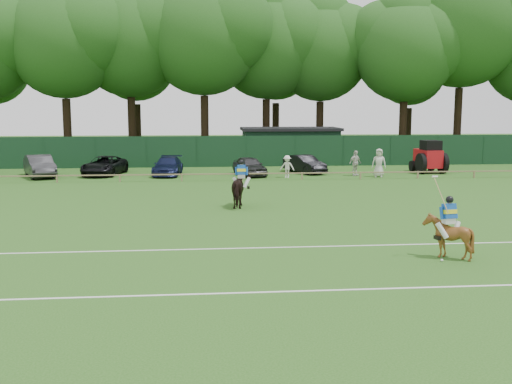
{
  "coord_description": "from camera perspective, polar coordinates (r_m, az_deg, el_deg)",
  "views": [
    {
      "loc": [
        -1.78,
        -21.31,
        4.95
      ],
      "look_at": [
        0.5,
        3.0,
        1.4
      ],
      "focal_mm": 42.0,
      "sensor_mm": 36.0,
      "label": 1
    }
  ],
  "objects": [
    {
      "name": "suv_black",
      "position": [
        44.13,
        -14.24,
        2.45
      ],
      "size": [
        3.09,
        5.16,
        1.34
      ],
      "primitive_type": "imported",
      "rotation": [
        0.0,
        0.0,
        -0.19
      ],
      "color": "black",
      "rests_on": "ground"
    },
    {
      "name": "tree_row",
      "position": [
        56.66,
        -1.51,
        3.25
      ],
      "size": [
        96.0,
        12.0,
        21.0
      ],
      "primitive_type": null,
      "color": "#26561C",
      "rests_on": "ground"
    },
    {
      "name": "rider_dark",
      "position": [
        29.17,
        -1.4,
        1.82
      ],
      "size": [
        0.94,
        0.4,
        1.41
      ],
      "rotation": [
        0.0,
        0.0,
        3.06
      ],
      "color": "silver",
      "rests_on": "ground"
    },
    {
      "name": "polo_ball",
      "position": [
        20.11,
        17.28,
        -6.23
      ],
      "size": [
        0.09,
        0.09,
        0.09
      ],
      "primitive_type": "sphere",
      "color": "silver",
      "rests_on": "ground"
    },
    {
      "name": "estate_black",
      "position": [
        44.21,
        4.65,
        2.67
      ],
      "size": [
        2.91,
        4.21,
        1.31
      ],
      "primitive_type": "imported",
      "rotation": [
        0.0,
        0.0,
        0.42
      ],
      "color": "black",
      "rests_on": "ground"
    },
    {
      "name": "spectator_right",
      "position": [
        42.42,
        11.63,
        2.74
      ],
      "size": [
        1.1,
        0.87,
        1.97
      ],
      "primitive_type": "imported",
      "rotation": [
        0.0,
        0.0,
        -0.28
      ],
      "color": "beige",
      "rests_on": "ground"
    },
    {
      "name": "spectator_mid",
      "position": [
        42.9,
        9.43,
        2.73
      ],
      "size": [
        1.13,
        0.9,
        1.79
      ],
      "primitive_type": "imported",
      "rotation": [
        0.0,
        0.0,
        0.52
      ],
      "color": "silver",
      "rests_on": "ground"
    },
    {
      "name": "rider_chestnut",
      "position": [
        20.33,
        17.91,
        -2.15
      ],
      "size": [
        0.96,
        0.53,
        2.05
      ],
      "rotation": [
        0.0,
        0.0,
        3.33
      ],
      "color": "silver",
      "rests_on": "ground"
    },
    {
      "name": "utility_shed",
      "position": [
        52.01,
        3.27,
        4.49
      ],
      "size": [
        8.4,
        4.4,
        3.04
      ],
      "color": "#14331E",
      "rests_on": "ground"
    },
    {
      "name": "pitch_lines",
      "position": [
        18.57,
        0.34,
        -7.16
      ],
      "size": [
        60.0,
        5.1,
        0.01
      ],
      "color": "silver",
      "rests_on": "ground"
    },
    {
      "name": "perimeter_fence",
      "position": [
        48.49,
        -3.25,
        3.88
      ],
      "size": [
        92.08,
        0.08,
        2.5
      ],
      "color": "#14351E",
      "rests_on": "ground"
    },
    {
      "name": "horse_chestnut",
      "position": [
        20.48,
        17.81,
        -4.03
      ],
      "size": [
        1.39,
        1.51,
        1.45
      ],
      "primitive_type": "imported",
      "rotation": [
        0.0,
        0.0,
        3.33
      ],
      "color": "brown",
      "rests_on": "ground"
    },
    {
      "name": "sedan_navy",
      "position": [
        43.11,
        -8.39,
        2.45
      ],
      "size": [
        2.2,
        4.62,
        1.3
      ],
      "primitive_type": "imported",
      "rotation": [
        0.0,
        0.0,
        -0.09
      ],
      "color": "#131A3D",
      "rests_on": "ground"
    },
    {
      "name": "horse_dark",
      "position": [
        29.28,
        -1.39,
        0.31
      ],
      "size": [
        1.14,
        2.19,
        1.79
      ],
      "primitive_type": "imported",
      "rotation": [
        0.0,
        0.0,
        3.06
      ],
      "color": "black",
      "rests_on": "ground"
    },
    {
      "name": "ground",
      "position": [
        21.95,
        -0.57,
        -4.76
      ],
      "size": [
        160.0,
        160.0,
        0.0
      ],
      "primitive_type": "plane",
      "color": "#1E4C14",
      "rests_on": "ground"
    },
    {
      "name": "sedan_grey",
      "position": [
        44.2,
        -19.91,
        2.33
      ],
      "size": [
        3.28,
        4.86,
        1.52
      ],
      "primitive_type": "imported",
      "rotation": [
        0.0,
        0.0,
        0.4
      ],
      "color": "#2D2D30",
      "rests_on": "ground"
    },
    {
      "name": "spectator_left",
      "position": [
        41.24,
        2.98,
        2.44
      ],
      "size": [
        1.12,
        0.84,
        1.54
      ],
      "primitive_type": "imported",
      "rotation": [
        0.0,
        0.0,
        -0.3
      ],
      "color": "silver",
      "rests_on": "ground"
    },
    {
      "name": "pitch_rail",
      "position": [
        39.61,
        -2.75,
        1.73
      ],
      "size": [
        62.1,
        0.1,
        0.5
      ],
      "color": "#997F5B",
      "rests_on": "ground"
    },
    {
      "name": "tractor",
      "position": [
        46.02,
        16.14,
        3.19
      ],
      "size": [
        2.09,
        2.96,
        2.4
      ],
      "rotation": [
        0.0,
        0.0,
        0.06
      ],
      "color": "red",
      "rests_on": "ground"
    },
    {
      "name": "hatch_grey",
      "position": [
        42.46,
        -0.61,
        2.48
      ],
      "size": [
        2.52,
        4.21,
        1.34
      ],
      "primitive_type": "imported",
      "rotation": [
        0.0,
        0.0,
        0.25
      ],
      "color": "#323134",
      "rests_on": "ground"
    }
  ]
}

